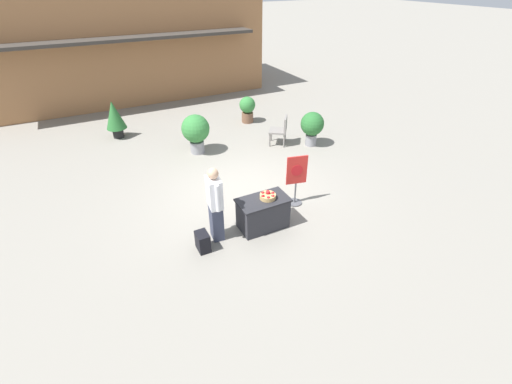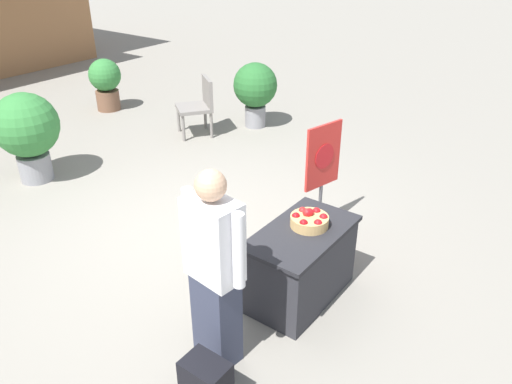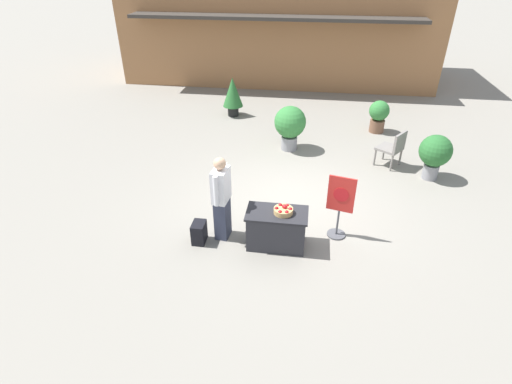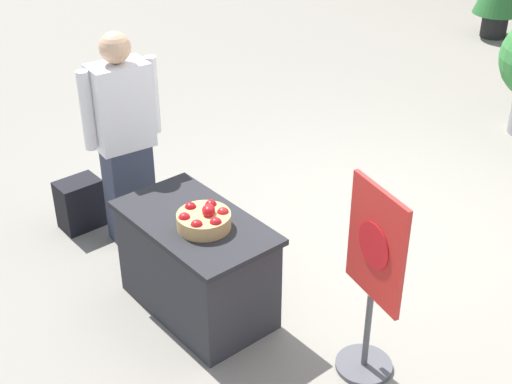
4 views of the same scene
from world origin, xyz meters
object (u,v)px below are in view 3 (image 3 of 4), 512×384
Objects in this scene: poster_board at (340,206)px; potted_plant_near_right at (435,153)px; apple_basket at (283,210)px; potted_plant_far_right at (290,124)px; backpack at (199,232)px; potted_plant_far_left at (379,114)px; person_visitor at (222,198)px; display_table at (277,229)px; potted_plant_near_left at (233,94)px; patio_chair at (393,147)px.

poster_board is 3.53m from potted_plant_near_right.
potted_plant_far_right reaches higher than apple_basket.
potted_plant_far_left is at bearing 56.65° from backpack.
person_visitor is at bearing -103.38° from potted_plant_far_right.
potted_plant_far_left is (2.41, 5.94, -0.24)m from apple_basket.
potted_plant_far_right is at bearing 90.81° from display_table.
display_table is at bearing -89.19° from potted_plant_far_right.
potted_plant_near_left is (-3.27, 6.25, 0.06)m from poster_board.
person_visitor is at bearing -121.57° from potted_plant_far_left.
potted_plant_near_right is (4.53, 2.98, -0.18)m from person_visitor.
backpack is (-1.58, -0.12, -0.59)m from apple_basket.
potted_plant_near_right is (0.86, -0.52, 0.14)m from patio_chair.
display_table is at bearing 0.00° from person_visitor.
person_visitor is 0.82m from backpack.
display_table is at bearing -112.98° from potted_plant_far_left.
backpack is at bearing -146.90° from potted_plant_near_right.
patio_chair is 1.02m from potted_plant_near_right.
potted_plant_far_right reaches higher than backpack.
apple_basket is at bearing 4.23° from backpack.
potted_plant_near_right is at bearing -32.75° from potted_plant_near_left.
patio_chair is 0.75× the size of potted_plant_near_left.
apple_basket reaches higher than display_table.
patio_chair is 2.31m from potted_plant_far_left.
potted_plant_near_right is at bearing 40.01° from person_visitor.
potted_plant_far_left is at bearing 108.67° from potted_plant_near_right.
potted_plant_far_left is at bearing 67.02° from display_table.
potted_plant_near_left is at bearing 107.56° from display_table.
display_table is 1.18× the size of patio_chair.
potted_plant_far_right reaches higher than display_table.
potted_plant_near_left reaches higher than display_table.
potted_plant_near_right reaches higher than display_table.
person_visitor is 6.67m from potted_plant_near_left.
apple_basket is 7.07m from potted_plant_near_left.
poster_board reaches higher than potted_plant_far_left.
potted_plant_far_right is (-3.54, 1.19, 0.06)m from potted_plant_near_right.
patio_chair is 2.76m from potted_plant_far_right.
apple_basket is at bearing -112.04° from potted_plant_far_left.
person_visitor reaches higher than potted_plant_far_right.
display_table reaches higher than backpack.
potted_plant_near_left is at bearing 105.87° from person_visitor.
backpack is 0.32× the size of poster_board.
poster_board is (2.20, 0.33, -0.18)m from person_visitor.
backpack is 5.92m from potted_plant_near_right.
person_visitor is at bearing -67.96° from poster_board.
potted_plant_far_right reaches higher than patio_chair.
potted_plant_near_right is (3.48, 3.11, 0.32)m from display_table.
potted_plant_far_left is 0.79× the size of potted_plant_far_right.
potted_plant_far_right is (1.41, 4.42, 0.54)m from backpack.
potted_plant_far_right is (-2.67, 0.67, 0.20)m from patio_chair.
potted_plant_near_left reaches higher than backpack.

